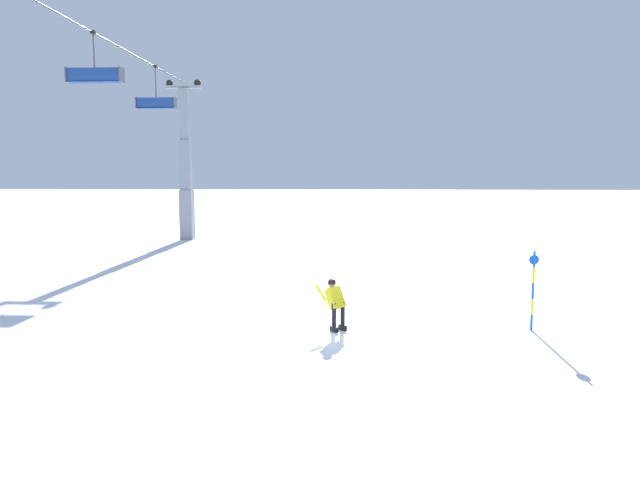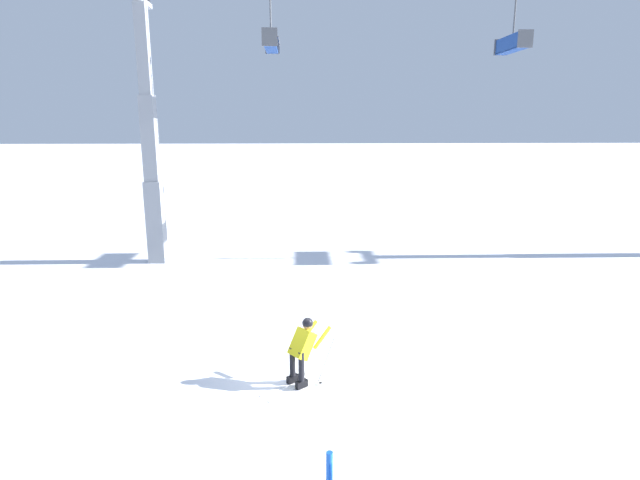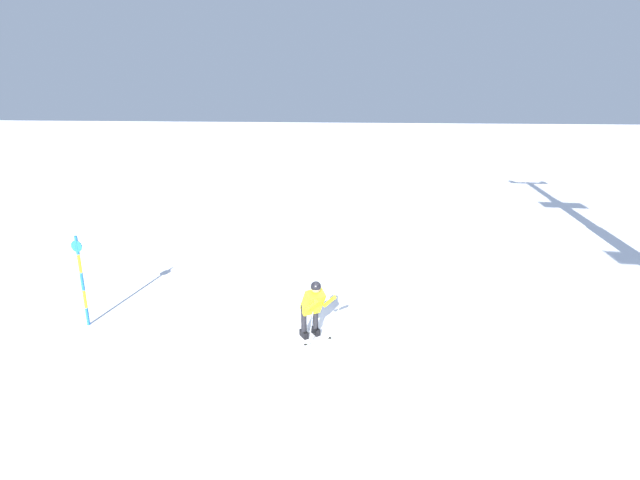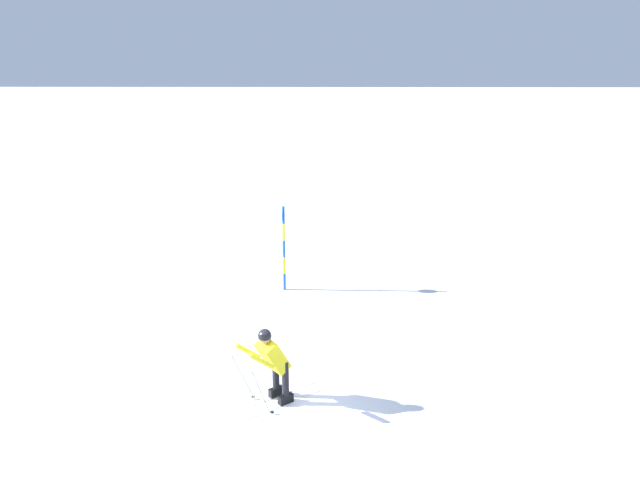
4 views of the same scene
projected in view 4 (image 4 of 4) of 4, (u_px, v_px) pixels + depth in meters
ground_plane at (261, 423)px, 10.45m from camera, size 260.00×260.00×0.00m
skier_carving_main at (272, 360)px, 10.82m from camera, size 1.67×1.48×1.62m
trail_marker_pole at (284, 246)px, 16.14m from camera, size 0.07×0.28×2.31m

